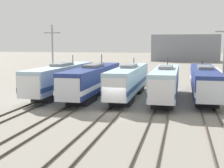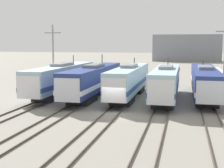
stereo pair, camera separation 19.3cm
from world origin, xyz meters
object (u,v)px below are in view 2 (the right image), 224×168
object	(u,v)px
locomotive_center_left	(93,80)
locomotive_far_right	(205,82)
locomotive_far_left	(62,78)
catenary_tower_left	(53,55)
locomotive_center	(128,81)
locomotive_center_right	(166,83)

from	to	relation	value
locomotive_center_left	locomotive_far_right	bearing A→B (deg)	9.22
locomotive_far_left	locomotive_center_left	distance (m)	4.71
locomotive_far_left	catenary_tower_left	world-z (taller)	catenary_tower_left
locomotive_center	locomotive_far_left	bearing A→B (deg)	174.93
locomotive_center_left	locomotive_center	size ratio (longest dim) A/B	1.07
locomotive_center_right	catenary_tower_left	world-z (taller)	catenary_tower_left
locomotive_center_left	locomotive_far_right	size ratio (longest dim) A/B	0.96
locomotive_far_left	locomotive_center	world-z (taller)	locomotive_far_left
locomotive_center_left	locomotive_far_right	world-z (taller)	locomotive_center_left
locomotive_center_left	locomotive_center_right	xyz separation A→B (m)	(9.28, -0.85, 0.01)
catenary_tower_left	locomotive_center_right	bearing A→B (deg)	-17.07
locomotive_center_right	locomotive_far_left	bearing A→B (deg)	173.09
locomotive_far_left	locomotive_far_right	xyz separation A→B (m)	(18.55, 1.42, -0.09)
locomotive_center	locomotive_center_right	xyz separation A→B (m)	(4.64, -0.86, -0.01)
locomotive_center_left	locomotive_center_right	world-z (taller)	locomotive_center_left
locomotive_center_left	locomotive_center	distance (m)	4.64
locomotive_center_left	locomotive_center	xyz separation A→B (m)	(4.64, 0.02, 0.02)
locomotive_center_left	catenary_tower_left	bearing A→B (deg)	149.77
locomotive_center_left	locomotive_far_right	distance (m)	14.10
locomotive_far_right	locomotive_far_left	bearing A→B (deg)	-175.62
locomotive_far_left	locomotive_center	size ratio (longest dim) A/B	1.08
locomotive_far_right	catenary_tower_left	world-z (taller)	catenary_tower_left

